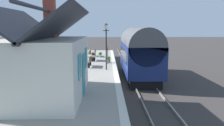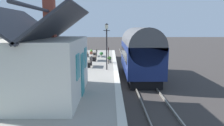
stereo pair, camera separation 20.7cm
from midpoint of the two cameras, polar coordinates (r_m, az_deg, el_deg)
name	(u,v)px [view 2 (the right image)]	position (r m, az deg, el deg)	size (l,w,h in m)	color
ground_plane	(132,86)	(15.67, 5.88, -6.29)	(160.00, 160.00, 0.00)	#383330
platform	(77,80)	(15.65, -9.31, -4.61)	(32.00, 6.24, 0.94)	gray
platform_edge_coping	(116,74)	(15.36, 1.55, -2.92)	(32.00, 0.36, 0.02)	beige
rail_near	(154,85)	(15.91, 11.72, -5.94)	(52.00, 0.08, 0.14)	gray
rail_far	(134,85)	(15.68, 6.54, -6.04)	(52.00, 0.08, 0.14)	gray
train	(140,52)	(17.94, 7.94, 2.92)	(8.32, 2.73, 4.32)	black
station_building	(43,65)	(10.71, -17.89, -0.45)	(5.99, 4.03, 5.67)	silver
bench_by_lamp	(96,52)	(24.72, -4.27, 2.99)	(1.41, 0.45, 0.88)	brown
bench_mid_platform	(90,61)	(18.11, -5.80, 0.49)	(1.41, 0.48, 0.88)	brown
bench_near_building	(95,56)	(21.39, -4.41, 1.93)	(1.41, 0.47, 0.88)	brown
planter_under_sign	(101,54)	(23.71, -2.68, 2.37)	(0.44, 0.44, 0.68)	gray
planter_bench_right	(87,54)	(24.22, -6.67, 2.35)	(0.72, 0.32, 0.59)	black
planter_corner_building	(109,60)	(19.99, -0.41, 0.96)	(0.38, 0.38, 0.63)	gray
planter_by_door	(91,52)	(26.79, -5.50, 3.08)	(0.80, 0.32, 0.59)	#9E5138
lamp_post_platform	(107,37)	(16.50, -1.12, 7.03)	(0.32, 0.50, 3.72)	black
station_sign_board	(109,51)	(19.48, -0.65, 3.30)	(0.96, 0.06, 1.57)	black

